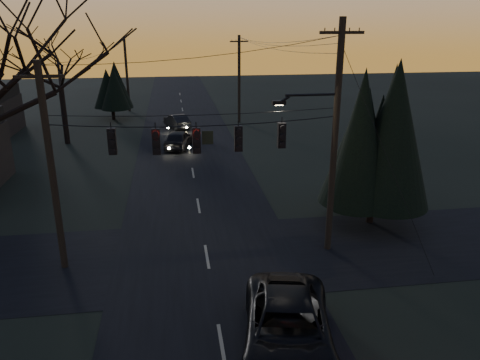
{
  "coord_description": "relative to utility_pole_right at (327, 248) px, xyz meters",
  "views": [
    {
      "loc": [
        -1.23,
        -8.35,
        9.87
      ],
      "look_at": [
        1.4,
        9.53,
        3.67
      ],
      "focal_mm": 35.0,
      "sensor_mm": 36.0,
      "label": 1
    }
  ],
  "objects": [
    {
      "name": "evergreen_right",
      "position": [
        3.08,
        2.51,
        4.22
      ],
      "size": [
        4.42,
        4.42,
        7.26
      ],
      "color": "black",
      "rests_on": "ground"
    },
    {
      "name": "utility_pole_far_r",
      "position": [
        0.0,
        28.0,
        0.0
      ],
      "size": [
        1.8,
        0.3,
        8.5
      ],
      "primitive_type": null,
      "color": "black",
      "rests_on": "ground"
    },
    {
      "name": "evergreen_dist",
      "position": [
        -12.77,
        31.35,
        3.3
      ],
      "size": [
        3.4,
        3.4,
        5.42
      ],
      "color": "black",
      "rests_on": "ground"
    },
    {
      "name": "utility_pole_far_l",
      "position": [
        -11.5,
        36.0,
        0.0
      ],
      "size": [
        0.3,
        0.3,
        8.0
      ],
      "primitive_type": null,
      "color": "black",
      "rests_on": "ground"
    },
    {
      "name": "utility_pole_right",
      "position": [
        0.0,
        0.0,
        0.0
      ],
      "size": [
        5.0,
        0.3,
        10.0
      ],
      "primitive_type": null,
      "color": "black",
      "rests_on": "ground"
    },
    {
      "name": "utility_pole_left",
      "position": [
        -11.5,
        0.0,
        0.0
      ],
      "size": [
        1.8,
        0.3,
        8.5
      ],
      "primitive_type": null,
      "color": "black",
      "rests_on": "ground"
    },
    {
      "name": "main_road",
      "position": [
        -5.5,
        10.0,
        0.01
      ],
      "size": [
        8.0,
        120.0,
        0.02
      ],
      "primitive_type": "cube",
      "color": "black",
      "rests_on": "ground"
    },
    {
      "name": "span_signal_assembly",
      "position": [
        -5.74,
        0.0,
        5.33
      ],
      "size": [
        11.5,
        0.44,
        1.49
      ],
      "color": "black",
      "rests_on": "ground"
    },
    {
      "name": "cross_road",
      "position": [
        -5.5,
        0.0,
        0.01
      ],
      "size": [
        60.0,
        7.0,
        0.02
      ],
      "primitive_type": "cube",
      "color": "black",
      "rests_on": "ground"
    },
    {
      "name": "suv_near",
      "position": [
        -3.49,
        -6.53,
        0.82
      ],
      "size": [
        3.82,
        6.33,
        1.64
      ],
      "primitive_type": "imported",
      "rotation": [
        0.0,
        0.0,
        -0.2
      ],
      "color": "black",
      "rests_on": "ground"
    },
    {
      "name": "bare_tree_dist",
      "position": [
        -15.54,
        21.61,
        6.5
      ],
      "size": [
        7.76,
        7.76,
        9.31
      ],
      "color": "black",
      "rests_on": "ground"
    },
    {
      "name": "sedan_oncoming_a",
      "position": [
        -6.3,
        18.75,
        0.74
      ],
      "size": [
        2.7,
        4.63,
        1.48
      ],
      "primitive_type": "imported",
      "rotation": [
        0.0,
        0.0,
        2.91
      ],
      "color": "black",
      "rests_on": "ground"
    },
    {
      "name": "sedan_oncoming_b",
      "position": [
        -6.3,
        26.22,
        0.66
      ],
      "size": [
        2.67,
        4.27,
        1.33
      ],
      "primitive_type": "imported",
      "rotation": [
        0.0,
        0.0,
        3.48
      ],
      "color": "black",
      "rests_on": "ground"
    }
  ]
}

